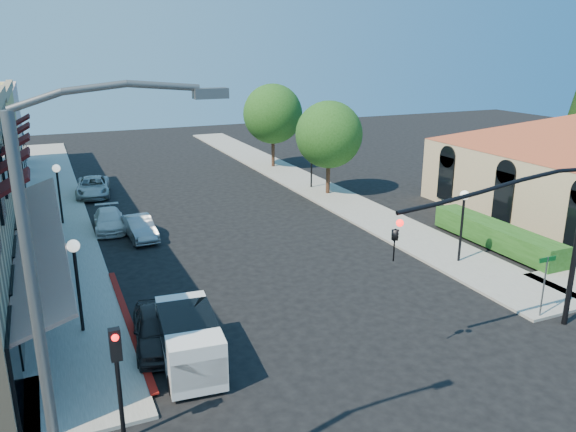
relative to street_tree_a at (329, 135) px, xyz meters
name	(u,v)px	position (x,y,z in m)	size (l,w,h in m)	color
ground	(410,398)	(-8.80, -22.00, -4.19)	(120.00, 120.00, 0.00)	black
sidewalk_left	(55,203)	(-17.55, 5.00, -4.13)	(3.50, 50.00, 0.12)	gray
sidewalk_right	(297,179)	(-0.05, 5.00, -4.13)	(3.50, 50.00, 0.12)	gray
curb_red_strip	(129,325)	(-15.70, -14.00, -4.19)	(0.25, 10.00, 0.06)	maroon
hedge	(495,247)	(2.90, -13.00, -4.19)	(1.40, 8.00, 1.10)	#1D4914
street_tree_a	(329,135)	(0.00, 0.00, 0.00)	(4.56, 4.56, 6.48)	#301E13
street_tree_b	(273,114)	(0.00, 10.00, 0.35)	(4.94, 4.94, 7.02)	#301E13
signal_mast_arm	(535,227)	(-2.94, -20.50, -0.11)	(8.01, 0.39, 6.00)	black
secondary_signal	(117,364)	(-16.80, -20.59, -1.88)	(0.28, 0.42, 3.32)	black
cobra_streetlight	(61,327)	(-17.95, -24.00, 1.07)	(3.60, 0.25, 9.31)	#595B5E
street_name_sign	(545,277)	(-1.30, -19.80, -2.50)	(0.80, 0.06, 2.50)	#595B5E
lamppost_left_near	(75,263)	(-17.30, -14.00, -1.46)	(0.44, 0.44, 3.57)	black
lamppost_left_far	(58,179)	(-17.30, 0.00, -1.46)	(0.44, 0.44, 3.57)	black
lamppost_right_near	(463,208)	(-0.30, -14.00, -1.46)	(0.44, 0.44, 3.57)	black
lamppost_right_far	(312,151)	(-0.30, 2.00, -1.46)	(0.44, 0.44, 3.57)	black
white_van	(189,339)	(-14.30, -17.75, -3.20)	(2.03, 4.03, 1.72)	silver
parked_car_a	(157,328)	(-15.00, -16.00, -3.52)	(1.58, 3.93, 1.34)	black
parked_car_b	(140,228)	(-13.60, -4.21, -3.59)	(1.28, 3.67, 1.21)	gray
parked_car_c	(109,220)	(-14.93, -2.00, -3.63)	(1.58, 3.89, 1.13)	white
parked_car_d	(93,187)	(-15.00, 6.26, -3.55)	(2.14, 4.65, 1.29)	#A6AAAC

